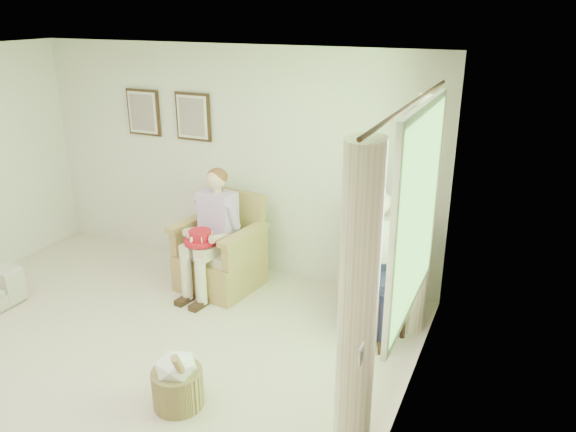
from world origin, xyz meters
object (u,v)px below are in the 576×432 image
object	(u,v)px
person_wicker	(213,224)
person_dark	(375,253)
red_hat	(200,238)
wicker_armchair	(222,258)
wood_armchair	(378,272)
hatbox	(177,380)

from	to	relation	value
person_wicker	person_dark	world-z (taller)	person_wicker
person_wicker	red_hat	bearing A→B (deg)	-92.33
person_wicker	person_dark	xyz separation A→B (m)	(1.78, -0.00, -0.01)
person_wicker	person_dark	bearing A→B (deg)	8.81
person_dark	person_wicker	bearing A→B (deg)	164.12
wicker_armchair	wood_armchair	bearing A→B (deg)	9.34
person_dark	red_hat	xyz separation A→B (m)	(-1.82, -0.20, -0.08)
person_dark	hatbox	world-z (taller)	person_dark
wicker_armchair	hatbox	distance (m)	2.05
person_dark	red_hat	bearing A→B (deg)	170.47
red_hat	hatbox	xyz separation A→B (m)	(0.76, -1.58, -0.47)
wood_armchair	hatbox	bearing A→B (deg)	-134.63
person_dark	hatbox	xyz separation A→B (m)	(-1.06, -1.78, -0.55)
wicker_armchair	hatbox	size ratio (longest dim) A/B	1.76
wood_armchair	hatbox	size ratio (longest dim) A/B	1.57
wicker_armchair	person_dark	xyz separation A→B (m)	(1.78, -0.14, 0.45)
person_dark	hatbox	bearing A→B (deg)	-136.70
red_hat	hatbox	bearing A→B (deg)	-64.41
person_dark	wood_armchair	bearing A→B (deg)	74.15
red_hat	person_dark	bearing A→B (deg)	6.33
wicker_armchair	person_dark	distance (m)	1.84
wicker_armchair	wood_armchair	size ratio (longest dim) A/B	1.12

